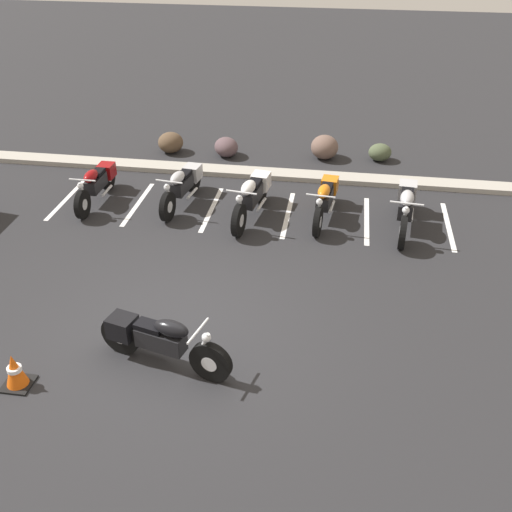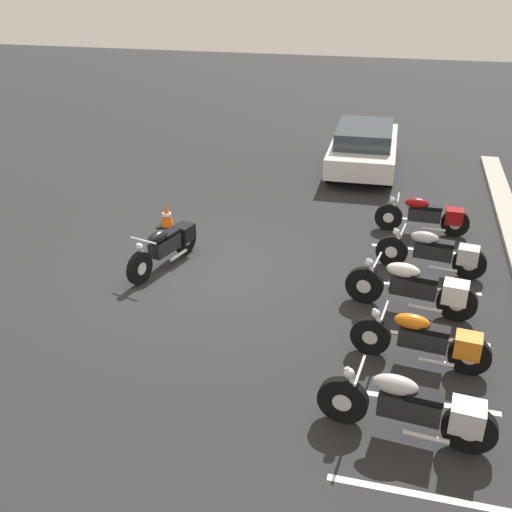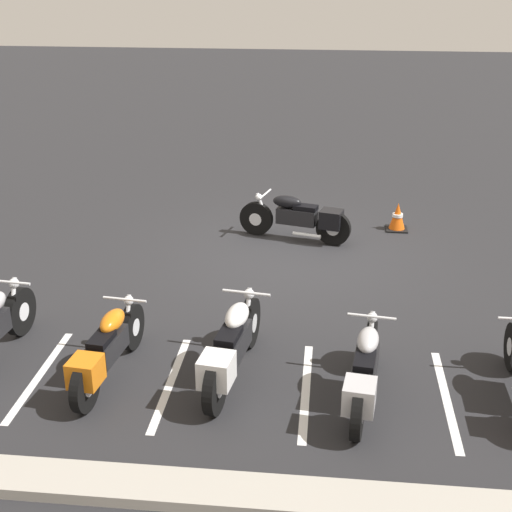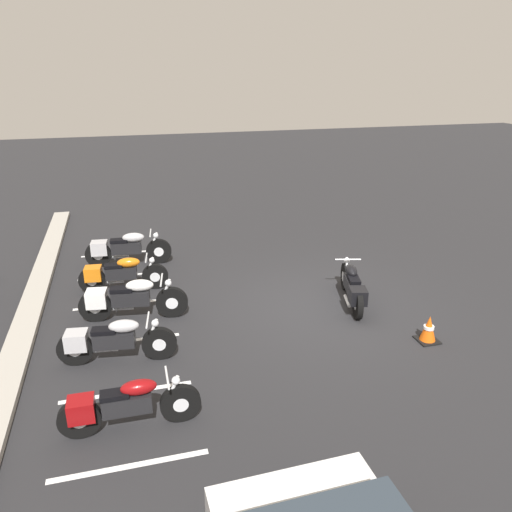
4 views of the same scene
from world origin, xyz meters
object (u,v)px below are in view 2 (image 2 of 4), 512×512
at_px(parked_bike_2, 417,288).
at_px(traffic_cone, 167,216).
at_px(parked_bike_0, 427,216).
at_px(parked_bike_4, 415,408).
at_px(motorcycle_black_featured, 167,245).
at_px(parked_bike_1, 436,252).
at_px(car_white, 364,146).
at_px(parked_bike_3, 427,340).

distance_m(parked_bike_2, traffic_cone, 6.02).
relative_size(parked_bike_0, parked_bike_4, 0.91).
height_order(motorcycle_black_featured, parked_bike_0, motorcycle_black_featured).
bearing_deg(parked_bike_0, parked_bike_2, 87.89).
relative_size(parked_bike_1, car_white, 0.48).
relative_size(motorcycle_black_featured, parked_bike_2, 0.93).
bearing_deg(motorcycle_black_featured, parked_bike_4, 66.77).
xyz_separation_m(parked_bike_3, parked_bike_4, (1.62, -0.16, 0.04)).
xyz_separation_m(parked_bike_0, parked_bike_4, (6.58, -0.16, 0.04)).
height_order(motorcycle_black_featured, parked_bike_2, parked_bike_2).
bearing_deg(motorcycle_black_featured, parked_bike_3, 81.63).
height_order(motorcycle_black_featured, traffic_cone, motorcycle_black_featured).
bearing_deg(motorcycle_black_featured, parked_bike_0, 134.71).
height_order(parked_bike_0, car_white, car_white).
relative_size(parked_bike_1, parked_bike_4, 0.93).
distance_m(parked_bike_2, parked_bike_4, 3.12).
distance_m(parked_bike_2, car_white, 7.89).
relative_size(parked_bike_4, car_white, 0.51).
distance_m(parked_bike_0, parked_bike_4, 6.58).
bearing_deg(parked_bike_3, parked_bike_4, 90.85).
distance_m(parked_bike_0, parked_bike_2, 3.46).
distance_m(parked_bike_4, traffic_cone, 7.82).
distance_m(motorcycle_black_featured, parked_bike_1, 5.20).
bearing_deg(parked_bike_0, car_white, -66.71).
height_order(parked_bike_0, parked_bike_1, parked_bike_1).
height_order(parked_bike_2, traffic_cone, parked_bike_2).
height_order(parked_bike_4, traffic_cone, parked_bike_4).
bearing_deg(parked_bike_4, parked_bike_3, -89.65).
bearing_deg(car_white, parked_bike_0, -158.80).
relative_size(motorcycle_black_featured, parked_bike_3, 1.00).
distance_m(parked_bike_0, traffic_cone, 5.78).
relative_size(parked_bike_0, traffic_cone, 3.83).
relative_size(parked_bike_0, parked_bike_1, 0.98).
xyz_separation_m(parked_bike_1, parked_bike_2, (1.57, -0.34, 0.03)).
bearing_deg(parked_bike_2, parked_bike_3, 104.28).
bearing_deg(parked_bike_4, motorcycle_black_featured, -32.05).
relative_size(parked_bike_0, car_white, 0.47).
xyz_separation_m(car_white, traffic_cone, (5.31, -3.90, -0.43)).
bearing_deg(parked_bike_4, car_white, -75.69).
xyz_separation_m(motorcycle_black_featured, car_white, (-7.12, 3.16, 0.24)).
relative_size(parked_bike_3, traffic_cone, 3.86).
relative_size(motorcycle_black_featured, traffic_cone, 3.88).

